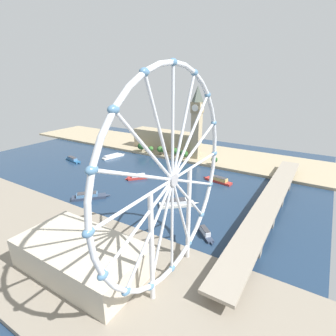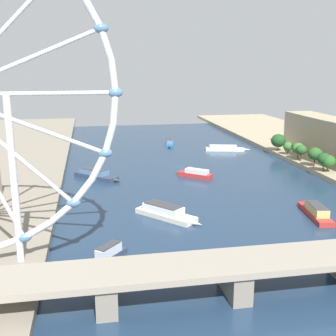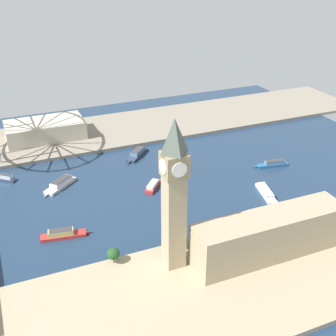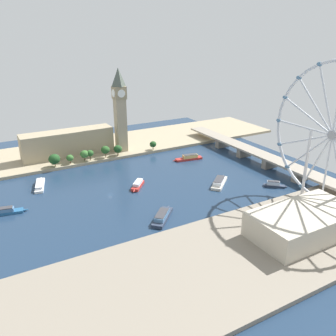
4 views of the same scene
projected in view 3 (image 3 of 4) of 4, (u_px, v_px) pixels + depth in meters
name	position (u px, v px, depth m)	size (l,w,h in m)	color
ground_plane	(183.00, 180.00, 353.98)	(414.37, 414.37, 0.00)	#1E334C
riverbank_left	(271.00, 271.00, 253.04)	(90.00, 520.00, 3.00)	tan
riverbank_right	(134.00, 127.00, 453.56)	(90.00, 520.00, 3.00)	gray
clock_tower	(174.00, 194.00, 235.40)	(13.59, 13.59, 90.37)	tan
parliament_block	(270.00, 235.00, 258.77)	(22.00, 95.95, 27.05)	tan
tree_row_embankment	(218.00, 226.00, 277.36)	(11.81, 118.52, 12.85)	#513823
riverside_hall	(45.00, 130.00, 420.89)	(38.80, 72.79, 16.85)	#BCB29E
tour_boat_0	(266.00, 193.00, 332.42)	(35.83, 14.11, 4.43)	white
tour_boat_1	(273.00, 164.00, 375.76)	(11.41, 31.55, 5.29)	#235684
tour_boat_2	(153.00, 186.00, 341.67)	(21.36, 19.52, 5.13)	#B22D28
tour_boat_3	(5.00, 178.00, 352.87)	(16.50, 18.18, 5.54)	#2D384C
tour_boat_4	(63.00, 234.00, 283.84)	(11.34, 34.20, 5.85)	#B22D28
tour_boat_5	(60.00, 184.00, 343.42)	(27.13, 30.07, 5.99)	beige
tour_boat_6	(137.00, 154.00, 393.74)	(28.50, 28.15, 5.80)	#2D384C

